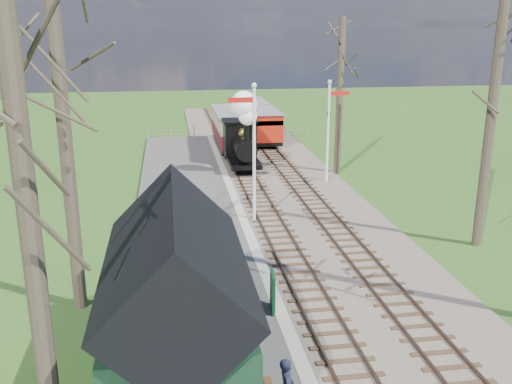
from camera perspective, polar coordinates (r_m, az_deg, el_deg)
distant_hills at (r=76.63m, az=-4.01°, el=-2.47°), size 114.40×48.00×22.02m
ballast_bed at (r=31.61m, az=1.79°, el=0.79°), size 8.00×60.00×0.10m
track_near at (r=31.39m, az=-0.55°, el=0.78°), size 1.60×60.00×0.15m
track_far at (r=31.85m, az=4.09°, el=0.97°), size 1.60×60.00×0.15m
platform at (r=23.51m, az=-6.23°, el=-4.78°), size 5.00×44.00×0.20m
coping_strip at (r=23.70m, az=-0.65°, el=-4.49°), size 0.40×44.00×0.21m
station_shed at (r=13.48m, az=-7.88°, el=-11.61°), size 3.25×6.30×4.78m
semaphore_near at (r=24.68m, az=-0.34°, el=4.87°), size 1.22×0.24×6.22m
semaphore_far at (r=31.58m, az=7.37°, el=6.79°), size 1.22×0.24×5.72m
bare_trees at (r=19.17m, az=8.53°, el=6.16°), size 15.51×22.39×12.00m
fence_line at (r=44.88m, az=-2.74°, el=6.12°), size 12.60×0.08×1.00m
locomotive at (r=34.19m, az=-1.40°, el=5.70°), size 1.92×4.48×4.80m
coach at (r=40.23m, az=-2.50°, el=6.46°), size 2.24×7.68×2.36m
red_carriage_a at (r=41.96m, az=0.85°, el=6.67°), size 1.99×4.93×2.10m
red_carriage_b at (r=47.32m, az=-0.27°, el=7.79°), size 1.99×4.93×2.10m
sign_board at (r=17.47m, az=1.69°, el=-9.93°), size 0.17×0.84×1.23m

